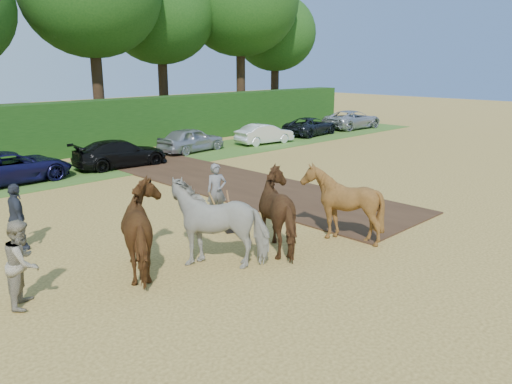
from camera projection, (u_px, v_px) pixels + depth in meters
name	position (u px, v px, depth m)	size (l,w,h in m)	color
ground	(345.00, 228.00, 15.91)	(120.00, 120.00, 0.00)	gold
earth_strip	(233.00, 183.00, 21.75)	(4.50, 17.00, 0.05)	#472D1C
grass_verge	(120.00, 165.00, 25.56)	(50.00, 5.00, 0.03)	#38601E
hedgerow	(77.00, 128.00, 28.29)	(46.00, 1.60, 3.00)	#14380F
spectator_near	(23.00, 263.00, 10.65)	(0.93, 0.73, 1.92)	#AEA689
spectator_far	(17.00, 217.00, 13.83)	(1.12, 0.47, 1.91)	#282C35
plough_team	(252.00, 215.00, 13.53)	(7.72, 5.85, 2.23)	brown
parked_cars	(178.00, 144.00, 27.87)	(41.49, 3.24, 1.45)	silver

